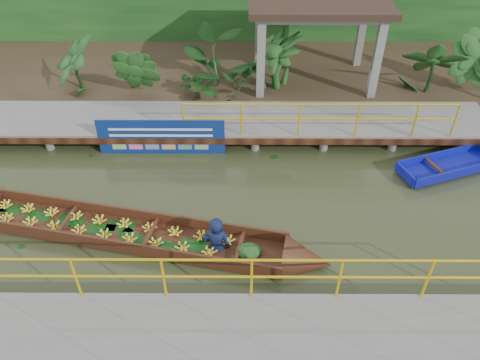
{
  "coord_description": "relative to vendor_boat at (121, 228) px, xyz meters",
  "views": [
    {
      "loc": [
        0.62,
        -8.55,
        7.87
      ],
      "look_at": [
        0.57,
        0.5,
        0.6
      ],
      "focal_mm": 35.0,
      "sensor_mm": 36.0,
      "label": 1
    }
  ],
  "objects": [
    {
      "name": "pavilion",
      "position": [
        5.17,
        7.15,
        2.57
      ],
      "size": [
        4.4,
        3.0,
        3.0
      ],
      "color": "slate",
      "rests_on": "ground"
    },
    {
      "name": "moored_blue_boat",
      "position": [
        9.2,
        2.83,
        -0.1
      ],
      "size": [
        3.4,
        1.91,
        0.79
      ],
      "rotation": [
        0.0,
        0.0,
        0.35
      ],
      "color": "#0D1297",
      "rests_on": "ground"
    },
    {
      "name": "tropical_plants",
      "position": [
        3.62,
        6.15,
        1.04
      ],
      "size": [
        14.33,
        1.33,
        1.66
      ],
      "color": "#133C15",
      "rests_on": "ground"
    },
    {
      "name": "vendor_boat",
      "position": [
        0.0,
        0.0,
        0.0
      ],
      "size": [
        10.32,
        3.13,
        2.24
      ],
      "rotation": [
        0.0,
        0.0,
        -0.21
      ],
      "color": "#3A1E10",
      "rests_on": "ground"
    },
    {
      "name": "far_dock",
      "position": [
        2.19,
        4.28,
        0.23
      ],
      "size": [
        16.0,
        2.06,
        1.66
      ],
      "color": "slate",
      "rests_on": "ground"
    },
    {
      "name": "land_strip",
      "position": [
        2.17,
        8.35,
        -0.02
      ],
      "size": [
        30.0,
        8.0,
        0.45
      ],
      "primitive_type": "cube",
      "color": "#332819",
      "rests_on": "ground"
    },
    {
      "name": "blue_banner",
      "position": [
        0.51,
        3.33,
        0.31
      ],
      "size": [
        3.59,
        0.04,
        1.12
      ],
      "color": "navy",
      "rests_on": "ground"
    },
    {
      "name": "ground",
      "position": [
        2.17,
        0.85,
        -0.24
      ],
      "size": [
        80.0,
        80.0,
        0.0
      ],
      "primitive_type": "plane",
      "color": "#2C3219",
      "rests_on": "ground"
    }
  ]
}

